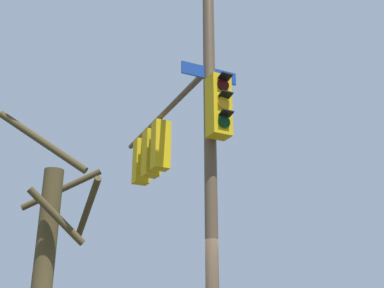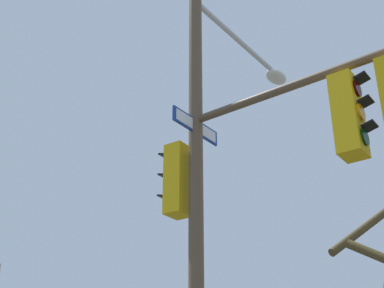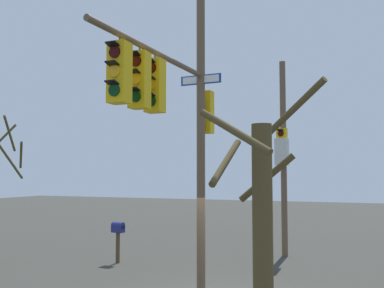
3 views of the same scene
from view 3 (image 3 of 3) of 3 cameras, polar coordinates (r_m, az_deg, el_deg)
The scene contains 5 objects.
main_signal_pole_assembly at distance 9.97m, azimuth -0.79°, elevation 6.15°, with size 5.22×3.66×8.19m.
secondary_pole_assembly at distance 16.83m, azimuth 11.76°, elevation -1.19°, with size 0.80×0.47×7.43m.
fire_hydrant at distance 14.28m, azimuth 10.07°, elevation -14.93°, with size 0.38×0.24×0.73m.
mailbox at distance 15.71m, azimuth -9.64°, elevation -11.10°, with size 0.30×0.47×1.41m.
bare_tree_behind_pole at distance 8.15m, azimuth 9.06°, elevation -9.52°, with size 2.28×2.25×4.87m.
Camera 3 is at (10.16, 3.37, 3.09)m, focal length 40.85 mm.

